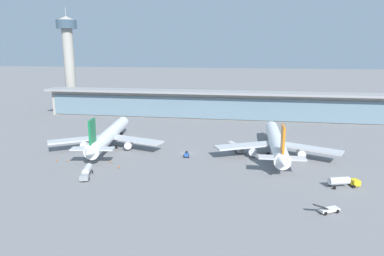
{
  "coord_description": "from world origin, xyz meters",
  "views": [
    {
      "loc": [
        22.3,
        -117.7,
        36.66
      ],
      "look_at": [
        0.0,
        11.62,
        6.89
      ],
      "focal_mm": 32.4,
      "sensor_mm": 36.0,
      "label": 1
    }
  ],
  "objects": [
    {
      "name": "airliner_centre_stand",
      "position": [
        31.56,
        3.81,
        4.72
      ],
      "size": [
        43.29,
        56.19,
        14.99
      ],
      "color": "white",
      "rests_on": "ground"
    },
    {
      "name": "service_truck_near_nose_grey",
      "position": [
        -24.69,
        -27.97,
        1.71
      ],
      "size": [
        4.57,
        8.89,
        2.95
      ],
      "color": "gray",
      "rests_on": "ground"
    },
    {
      "name": "control_tower",
      "position": [
        -88.85,
        82.58,
        33.56
      ],
      "size": [
        12.0,
        12.0,
        61.3
      ],
      "color": "#9E998E",
      "rests_on": "ground"
    },
    {
      "name": "service_truck_under_wing_yellow",
      "position": [
        47.66,
        -23.49,
        1.71
      ],
      "size": [
        8.87,
        4.91,
        2.95
      ],
      "color": "yellow",
      "rests_on": "ground"
    },
    {
      "name": "safety_cone_echo",
      "position": [
        -41.52,
        -15.83,
        0.32
      ],
      "size": [
        0.62,
        0.62,
        0.7
      ],
      "color": "orange",
      "rests_on": "ground"
    },
    {
      "name": "airliner_left_stand",
      "position": [
        -30.67,
        3.04,
        4.72
      ],
      "size": [
        42.81,
        56.18,
        14.99
      ],
      "color": "white",
      "rests_on": "ground"
    },
    {
      "name": "service_truck_by_tail_white",
      "position": [
        40.73,
        -40.1,
        0.81
      ],
      "size": [
        6.63,
        4.42,
        2.7
      ],
      "color": "silver",
      "rests_on": "ground"
    },
    {
      "name": "ground_plane",
      "position": [
        0.0,
        0.0,
        0.0
      ],
      "size": [
        1200.0,
        1200.0,
        0.0
      ],
      "primitive_type": "plane",
      "color": "slate"
    },
    {
      "name": "safety_cone_alpha",
      "position": [
        -37.91,
        -15.15,
        0.32
      ],
      "size": [
        0.62,
        0.62,
        0.7
      ],
      "color": "orange",
      "rests_on": "ground"
    },
    {
      "name": "safety_cone_delta",
      "position": [
        -31.42,
        -13.56,
        0.32
      ],
      "size": [
        0.62,
        0.62,
        0.7
      ],
      "color": "orange",
      "rests_on": "ground"
    },
    {
      "name": "terminal_building",
      "position": [
        0.0,
        65.97,
        7.87
      ],
      "size": [
        183.6,
        12.8,
        15.2
      ],
      "color": "#9E998E",
      "rests_on": "ground"
    },
    {
      "name": "safety_cone_bravo",
      "position": [
        -18.32,
        -18.93,
        0.32
      ],
      "size": [
        0.62,
        0.62,
        0.7
      ],
      "color": "orange",
      "rests_on": "ground"
    },
    {
      "name": "service_truck_on_taxiway_grey",
      "position": [
        17.14,
        6.64,
        1.71
      ],
      "size": [
        6.32,
        8.55,
        2.95
      ],
      "color": "gray",
      "rests_on": "ground"
    },
    {
      "name": "safety_cone_charlie",
      "position": [
        -23.36,
        -14.0,
        0.32
      ],
      "size": [
        0.62,
        0.62,
        0.7
      ],
      "color": "orange",
      "rests_on": "ground"
    },
    {
      "name": "service_truck_mid_apron_blue",
      "position": [
        0.75,
        -3.9,
        0.87
      ],
      "size": [
        2.1,
        3.07,
        2.05
      ],
      "color": "#234C9E",
      "rests_on": "ground"
    }
  ]
}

